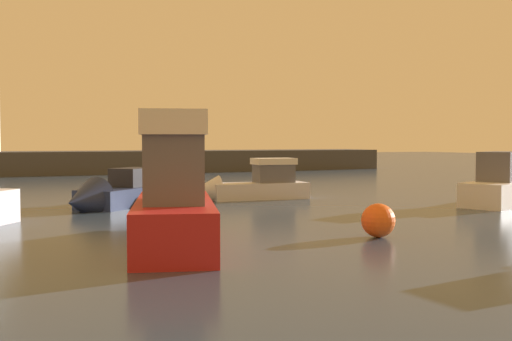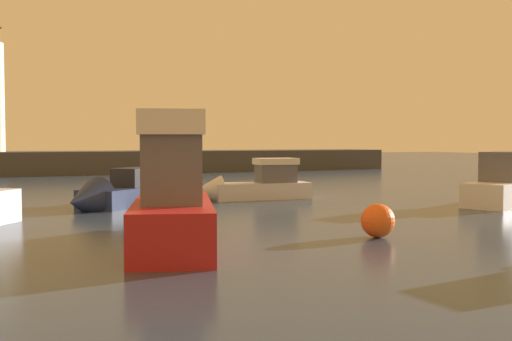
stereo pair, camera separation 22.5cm
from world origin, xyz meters
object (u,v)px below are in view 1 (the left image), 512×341
(motorboat_4, at_px, (512,186))
(mooring_buoy, at_px, (378,220))
(motorboat_2, at_px, (248,186))
(motorboat_5, at_px, (113,195))
(motorboat_0, at_px, (174,202))

(motorboat_4, xyz_separation_m, mooring_buoy, (-12.45, -6.33, -0.31))
(motorboat_2, xyz_separation_m, motorboat_5, (-7.26, -1.14, -0.13))
(motorboat_4, distance_m, mooring_buoy, 13.97)
(motorboat_4, height_order, mooring_buoy, motorboat_4)
(mooring_buoy, bearing_deg, motorboat_2, 84.13)
(motorboat_2, bearing_deg, motorboat_0, -122.68)
(motorboat_0, height_order, mooring_buoy, motorboat_0)
(motorboat_0, relative_size, motorboat_2, 1.32)
(motorboat_0, distance_m, motorboat_4, 19.25)
(motorboat_4, bearing_deg, motorboat_0, -165.58)
(motorboat_0, relative_size, mooring_buoy, 7.82)
(motorboat_2, height_order, mooring_buoy, motorboat_2)
(motorboat_0, distance_m, mooring_buoy, 6.42)
(motorboat_0, bearing_deg, motorboat_4, 14.42)
(motorboat_0, height_order, motorboat_2, motorboat_0)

